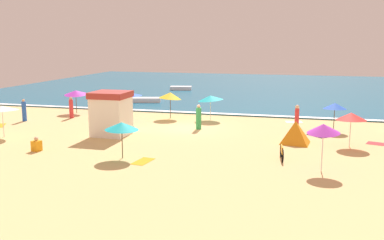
# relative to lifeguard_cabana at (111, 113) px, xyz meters

# --- Properties ---
(ground_plane) EXTENTS (60.00, 60.00, 0.00)m
(ground_plane) POSITION_rel_lifeguard_cabana_xyz_m (4.30, 3.45, -1.48)
(ground_plane) COLOR #D8B775
(ocean_water) EXTENTS (60.00, 44.00, 0.10)m
(ocean_water) POSITION_rel_lifeguard_cabana_xyz_m (4.30, 31.45, -1.43)
(ocean_water) COLOR #196084
(ocean_water) RESTS_ON ground_plane
(wave_breaker_foam) EXTENTS (57.00, 0.70, 0.01)m
(wave_breaker_foam) POSITION_rel_lifeguard_cabana_xyz_m (4.30, 9.75, -1.37)
(wave_breaker_foam) COLOR white
(wave_breaker_foam) RESTS_ON ocean_water
(lifeguard_cabana) EXTENTS (2.35, 2.25, 2.90)m
(lifeguard_cabana) POSITION_rel_lifeguard_cabana_xyz_m (0.00, 0.00, 0.00)
(lifeguard_cabana) COLOR white
(lifeguard_cabana) RESTS_ON ground_plane
(beach_umbrella_0) EXTENTS (2.20, 2.19, 1.97)m
(beach_umbrella_0) POSITION_rel_lifeguard_cabana_xyz_m (3.01, -5.06, 0.26)
(beach_umbrella_0) COLOR #4C3823
(beach_umbrella_0) RESTS_ON ground_plane
(beach_umbrella_1) EXTENTS (2.20, 2.18, 2.03)m
(beach_umbrella_1) POSITION_rel_lifeguard_cabana_xyz_m (5.06, 7.26, 0.26)
(beach_umbrella_1) COLOR silver
(beach_umbrella_1) RESTS_ON ground_plane
(beach_umbrella_2) EXTENTS (2.00, 2.01, 1.98)m
(beach_umbrella_2) POSITION_rel_lifeguard_cabana_xyz_m (14.26, 5.18, 0.28)
(beach_umbrella_2) COLOR #4C3823
(beach_umbrella_2) RESTS_ON ground_plane
(beach_umbrella_3) EXTENTS (2.30, 2.32, 2.07)m
(beach_umbrella_3) POSITION_rel_lifeguard_cabana_xyz_m (-6.77, 7.36, 0.30)
(beach_umbrella_3) COLOR #4C3823
(beach_umbrella_3) RESTS_ON ground_plane
(beach_umbrella_4) EXTENTS (2.29, 2.30, 2.07)m
(beach_umbrella_4) POSITION_rel_lifeguard_cabana_xyz_m (14.94, 0.75, 0.33)
(beach_umbrella_4) COLOR silver
(beach_umbrella_4) RESTS_ON ground_plane
(beach_umbrella_5) EXTENTS (2.06, 2.08, 2.39)m
(beach_umbrella_5) POSITION_rel_lifeguard_cabana_xyz_m (13.21, -4.85, 0.62)
(beach_umbrella_5) COLOR silver
(beach_umbrella_5) RESTS_ON ground_plane
(beach_umbrella_6) EXTENTS (2.73, 2.72, 2.13)m
(beach_umbrella_6) POSITION_rel_lifeguard_cabana_xyz_m (-6.53, -2.32, 0.40)
(beach_umbrella_6) COLOR silver
(beach_umbrella_6) RESTS_ON ground_plane
(beach_umbrella_7) EXTENTS (2.33, 2.31, 2.18)m
(beach_umbrella_7) POSITION_rel_lifeguard_cabana_xyz_m (1.82, 7.03, 0.37)
(beach_umbrella_7) COLOR #4C3823
(beach_umbrella_7) RESTS_ON ground_plane
(beach_umbrella_8) EXTENTS (2.39, 2.38, 2.41)m
(beach_umbrella_8) POSITION_rel_lifeguard_cabana_xyz_m (-0.78, 4.45, 0.69)
(beach_umbrella_8) COLOR silver
(beach_umbrella_8) RESTS_ON ground_plane
(beach_tent) EXTENTS (2.37, 2.40, 1.39)m
(beach_tent) POSITION_rel_lifeguard_cabana_xyz_m (11.80, 0.79, -0.78)
(beach_tent) COLOR orange
(beach_tent) RESTS_ON ground_plane
(parked_bicycle) EXTENTS (0.31, 1.81, 0.76)m
(parked_bicycle) POSITION_rel_lifeguard_cabana_xyz_m (11.24, -3.13, -1.10)
(parked_bicycle) COLOR black
(parked_bicycle) RESTS_ON ground_plane
(beachgoer_0) EXTENTS (0.41, 0.41, 1.73)m
(beachgoer_0) POSITION_rel_lifeguard_cabana_xyz_m (-5.94, 5.10, -0.66)
(beachgoer_0) COLOR red
(beachgoer_0) RESTS_ON ground_plane
(beachgoer_1) EXTENTS (0.41, 0.41, 1.76)m
(beachgoer_1) POSITION_rel_lifeguard_cabana_xyz_m (5.07, 3.42, -0.66)
(beachgoer_1) COLOR green
(beachgoer_1) RESTS_ON ground_plane
(beachgoer_2) EXTENTS (0.40, 0.40, 1.72)m
(beachgoer_2) POSITION_rel_lifeguard_cabana_xyz_m (-8.76, 2.94, -0.67)
(beachgoer_2) COLOR blue
(beachgoer_2) RESTS_ON ground_plane
(beachgoer_4) EXTENTS (0.42, 0.42, 1.73)m
(beachgoer_4) POSITION_rel_lifeguard_cabana_xyz_m (11.76, 5.25, -0.63)
(beachgoer_4) COLOR red
(beachgoer_4) RESTS_ON ground_plane
(beachgoer_5) EXTENTS (0.54, 0.54, 0.82)m
(beachgoer_5) POSITION_rel_lifeguard_cabana_xyz_m (-2.33, -4.92, -1.14)
(beachgoer_5) COLOR orange
(beachgoer_5) RESTS_ON ground_plane
(beach_towel_0) EXTENTS (1.42, 1.12, 0.01)m
(beach_towel_0) POSITION_rel_lifeguard_cabana_xyz_m (11.49, 7.97, -1.47)
(beach_towel_0) COLOR white
(beach_towel_0) RESTS_ON ground_plane
(beach_towel_1) EXTENTS (0.92, 1.55, 0.01)m
(beach_towel_1) POSITION_rel_lifeguard_cabana_xyz_m (4.31, -5.41, -1.47)
(beach_towel_1) COLOR orange
(beach_towel_1) RESTS_ON ground_plane
(beach_towel_2) EXTENTS (1.48, 1.48, 0.01)m
(beach_towel_2) POSITION_rel_lifeguard_cabana_xyz_m (13.17, 3.26, -1.47)
(beach_towel_2) COLOR black
(beach_towel_2) RESTS_ON ground_plane
(beach_towel_3) EXTENTS (1.37, 1.18, 0.01)m
(beach_towel_3) POSITION_rel_lifeguard_cabana_xyz_m (16.64, 1.93, -1.47)
(beach_towel_3) COLOR red
(beach_towel_3) RESTS_ON ground_plane
(beach_towel_4) EXTENTS (1.34, 1.77, 0.01)m
(beach_towel_4) POSITION_rel_lifeguard_cabana_xyz_m (-9.38, 0.87, -1.47)
(beach_towel_4) COLOR orange
(beach_towel_4) RESTS_ON ground_plane
(small_boat_0) EXTENTS (2.79, 1.59, 0.45)m
(small_boat_0) POSITION_rel_lifeguard_cabana_xyz_m (-2.85, 25.92, -1.16)
(small_boat_0) COLOR white
(small_boat_0) RESTS_ON ocean_water
(small_boat_1) EXTENTS (4.51, 2.21, 0.44)m
(small_boat_1) POSITION_rel_lifeguard_cabana_xyz_m (-3.85, 14.47, -1.16)
(small_boat_1) COLOR white
(small_boat_1) RESTS_ON ocean_water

